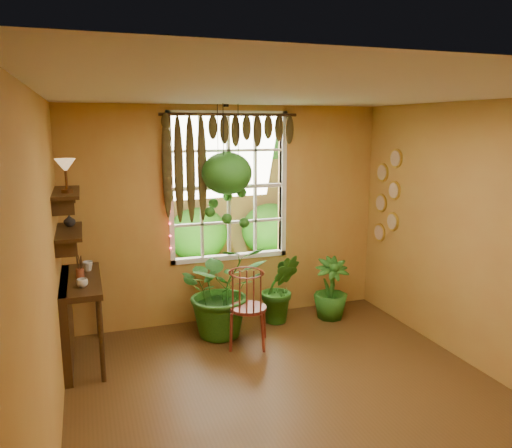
{
  "coord_description": "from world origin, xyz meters",
  "views": [
    {
      "loc": [
        -1.7,
        -3.67,
        2.46
      ],
      "look_at": [
        -0.03,
        1.15,
        1.44
      ],
      "focal_mm": 35.0,
      "sensor_mm": 36.0,
      "label": 1
    }
  ],
  "objects_px": {
    "windsor_chair": "(248,319)",
    "potted_plant_mid": "(280,288)",
    "potted_plant_left": "(222,289)",
    "counter_ledge": "(72,312)",
    "hanging_basket": "(227,179)"
  },
  "relations": [
    {
      "from": "windsor_chair",
      "to": "potted_plant_mid",
      "type": "distance_m",
      "value": 0.81
    },
    {
      "from": "windsor_chair",
      "to": "potted_plant_mid",
      "type": "bearing_deg",
      "value": 64.2
    },
    {
      "from": "windsor_chair",
      "to": "potted_plant_left",
      "type": "xyz_separation_m",
      "value": [
        -0.19,
        0.39,
        0.24
      ]
    },
    {
      "from": "counter_ledge",
      "to": "windsor_chair",
      "type": "height_order",
      "value": "windsor_chair"
    },
    {
      "from": "potted_plant_mid",
      "to": "hanging_basket",
      "type": "xyz_separation_m",
      "value": [
        -0.63,
        0.16,
        1.39
      ]
    },
    {
      "from": "windsor_chair",
      "to": "potted_plant_mid",
      "type": "relative_size",
      "value": 1.26
    },
    {
      "from": "windsor_chair",
      "to": "hanging_basket",
      "type": "distance_m",
      "value": 1.66
    },
    {
      "from": "windsor_chair",
      "to": "potted_plant_mid",
      "type": "xyz_separation_m",
      "value": [
        0.6,
        0.53,
        0.12
      ]
    },
    {
      "from": "counter_ledge",
      "to": "potted_plant_mid",
      "type": "relative_size",
      "value": 1.35
    },
    {
      "from": "counter_ledge",
      "to": "potted_plant_mid",
      "type": "distance_m",
      "value": 2.47
    },
    {
      "from": "windsor_chair",
      "to": "counter_ledge",
      "type": "bearing_deg",
      "value": -165.04
    },
    {
      "from": "windsor_chair",
      "to": "potted_plant_left",
      "type": "height_order",
      "value": "potted_plant_left"
    },
    {
      "from": "potted_plant_mid",
      "to": "counter_ledge",
      "type": "bearing_deg",
      "value": -173.42
    },
    {
      "from": "potted_plant_left",
      "to": "potted_plant_mid",
      "type": "relative_size",
      "value": 1.27
    },
    {
      "from": "counter_ledge",
      "to": "potted_plant_mid",
      "type": "xyz_separation_m",
      "value": [
        2.45,
        0.28,
        -0.11
      ]
    }
  ]
}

